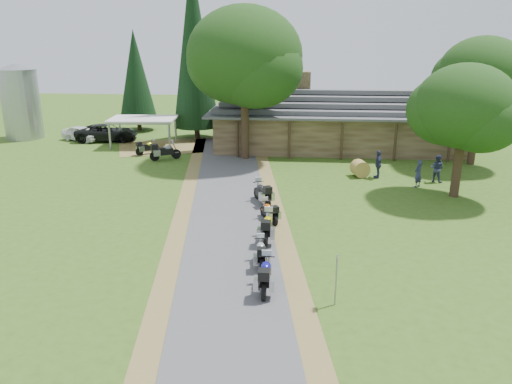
# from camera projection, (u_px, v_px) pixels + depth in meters

# --- Properties ---
(ground) EXTENTS (120.00, 120.00, 0.00)m
(ground) POSITION_uv_depth(u_px,v_px,m) (229.00, 272.00, 20.34)
(ground) COLOR #335718
(ground) RESTS_ON ground
(driveway) EXTENTS (51.95, 51.95, 0.00)m
(driveway) POSITION_uv_depth(u_px,v_px,m) (230.00, 234.00, 24.18)
(driveway) COLOR #464648
(driveway) RESTS_ON ground
(lodge) EXTENTS (21.40, 9.40, 4.90)m
(lodge) POSITION_uv_depth(u_px,v_px,m) (338.00, 118.00, 41.88)
(lodge) COLOR #4F3E28
(lodge) RESTS_ON ground
(silo) EXTENTS (3.65, 3.65, 6.75)m
(silo) POSITION_uv_depth(u_px,v_px,m) (21.00, 101.00, 45.21)
(silo) COLOR gray
(silo) RESTS_ON ground
(carport) EXTENTS (5.78, 4.08, 2.39)m
(carport) POSITION_uv_depth(u_px,v_px,m) (144.00, 132.00, 42.84)
(carport) COLOR silver
(carport) RESTS_ON ground
(car_white_sedan) EXTENTS (3.99, 5.51, 1.69)m
(car_white_sedan) POSITION_uv_depth(u_px,v_px,m) (82.00, 132.00, 44.81)
(car_white_sedan) COLOR white
(car_white_sedan) RESTS_ON ground
(car_dark_suv) EXTENTS (3.16, 6.15, 2.26)m
(car_dark_suv) POSITION_uv_depth(u_px,v_px,m) (106.00, 128.00, 44.69)
(car_dark_suv) COLOR black
(car_dark_suv) RESTS_ON ground
(motorcycle_row_a) EXTENTS (0.66, 2.00, 1.36)m
(motorcycle_row_a) POSITION_uv_depth(u_px,v_px,m) (266.00, 273.00, 18.77)
(motorcycle_row_a) COLOR #151391
(motorcycle_row_a) RESTS_ON ground
(motorcycle_row_b) EXTENTS (0.77, 1.80, 1.20)m
(motorcycle_row_b) POSITION_uv_depth(u_px,v_px,m) (261.00, 251.00, 20.85)
(motorcycle_row_b) COLOR #9C9FA3
(motorcycle_row_b) RESTS_ON ground
(motorcycle_row_c) EXTENTS (0.73, 2.10, 1.43)m
(motorcycle_row_c) POSITION_uv_depth(u_px,v_px,m) (267.00, 226.00, 23.31)
(motorcycle_row_c) COLOR #BFBA05
(motorcycle_row_c) RESTS_ON ground
(motorcycle_row_d) EXTENTS (1.30, 1.74, 1.16)m
(motorcycle_row_d) POSITION_uv_depth(u_px,v_px,m) (269.00, 211.00, 25.70)
(motorcycle_row_d) COLOR #D2590B
(motorcycle_row_d) RESTS_ON ground
(motorcycle_row_e) EXTENTS (1.48, 2.11, 1.38)m
(motorcycle_row_e) POSITION_uv_depth(u_px,v_px,m) (262.00, 192.00, 28.36)
(motorcycle_row_e) COLOR black
(motorcycle_row_e) RESTS_ON ground
(motorcycle_carport_a) EXTENTS (1.74, 1.68, 1.25)m
(motorcycle_carport_a) POSITION_uv_depth(u_px,v_px,m) (148.00, 147.00, 39.87)
(motorcycle_carport_a) COLOR #D1D315
(motorcycle_carport_a) RESTS_ON ground
(motorcycle_carport_b) EXTENTS (2.20, 1.67, 1.46)m
(motorcycle_carport_b) POSITION_uv_depth(u_px,v_px,m) (165.00, 150.00, 38.14)
(motorcycle_carport_b) COLOR slate
(motorcycle_carport_b) RESTS_ON ground
(person_a) EXTENTS (0.71, 0.70, 2.05)m
(person_a) POSITION_uv_depth(u_px,v_px,m) (418.00, 171.00, 31.31)
(person_a) COLOR navy
(person_a) RESTS_ON ground
(person_b) EXTENTS (0.74, 0.69, 2.12)m
(person_b) POSITION_uv_depth(u_px,v_px,m) (437.00, 166.00, 32.37)
(person_b) COLOR navy
(person_b) RESTS_ON ground
(person_c) EXTENTS (0.45, 0.63, 2.20)m
(person_c) POSITION_uv_depth(u_px,v_px,m) (378.00, 162.00, 33.26)
(person_c) COLOR navy
(person_c) RESTS_ON ground
(hay_bale) EXTENTS (1.32, 1.25, 1.11)m
(hay_bale) POSITION_uv_depth(u_px,v_px,m) (360.00, 168.00, 33.73)
(hay_bale) COLOR olive
(hay_bale) RESTS_ON ground
(sign_post) EXTENTS (0.35, 0.06, 1.95)m
(sign_post) POSITION_uv_depth(u_px,v_px,m) (336.00, 280.00, 17.62)
(sign_post) COLOR gray
(sign_post) RESTS_ON ground
(oak_lodge_left) EXTENTS (8.48, 8.48, 12.47)m
(oak_lodge_left) POSITION_uv_depth(u_px,v_px,m) (245.00, 76.00, 36.86)
(oak_lodge_left) COLOR black
(oak_lodge_left) RESTS_ON ground
(oak_lodge_right) EXTENTS (6.12, 6.12, 10.61)m
(oak_lodge_right) POSITION_uv_depth(u_px,v_px,m) (480.00, 92.00, 35.51)
(oak_lodge_right) COLOR black
(oak_lodge_right) RESTS_ON ground
(oak_driveway) EXTENTS (5.66, 5.66, 8.66)m
(oak_driveway) POSITION_uv_depth(u_px,v_px,m) (463.00, 124.00, 28.48)
(oak_driveway) COLOR black
(oak_driveway) RESTS_ON ground
(cedar_near) EXTENTS (4.14, 4.14, 15.60)m
(cedar_near) POSITION_uv_depth(u_px,v_px,m) (194.00, 51.00, 43.87)
(cedar_near) COLOR black
(cedar_near) RESTS_ON ground
(cedar_far) EXTENTS (3.71, 3.71, 9.68)m
(cedar_far) POSITION_uv_depth(u_px,v_px,m) (136.00, 81.00, 48.52)
(cedar_far) COLOR black
(cedar_far) RESTS_ON ground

